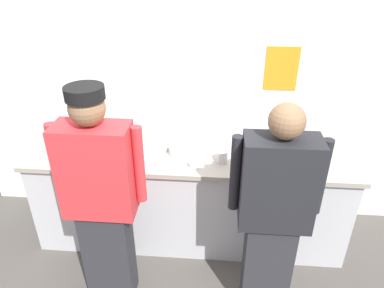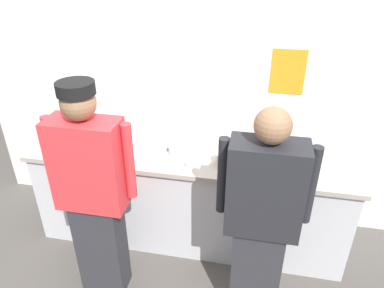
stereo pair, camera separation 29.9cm
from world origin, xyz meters
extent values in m
plane|color=#514C47|center=(0.00, 0.00, 0.00)|extent=(9.00, 9.00, 0.00)
cube|color=white|center=(0.00, 0.84, 1.44)|extent=(4.32, 0.10, 2.89)
cube|color=orange|center=(0.75, 0.78, 1.53)|extent=(0.28, 0.01, 0.38)
cube|color=silver|center=(0.00, 0.36, 0.43)|extent=(2.70, 0.63, 0.87)
cube|color=#A8A093|center=(0.00, 0.36, 0.89)|extent=(2.75, 0.69, 0.04)
cube|color=#2D2D33|center=(-0.55, -0.34, 0.42)|extent=(0.35, 0.20, 0.83)
cube|color=red|center=(-0.55, -0.34, 1.16)|extent=(0.48, 0.24, 0.66)
cylinder|color=red|center=(-0.83, -0.30, 1.19)|extent=(0.07, 0.07, 0.56)
cylinder|color=red|center=(-0.27, -0.30, 1.19)|extent=(0.07, 0.07, 0.56)
sphere|color=#8C6647|center=(-0.55, -0.34, 1.61)|extent=(0.22, 0.22, 0.22)
cylinder|color=black|center=(-0.55, -0.34, 1.70)|extent=(0.24, 0.24, 0.08)
cube|color=#2D2D33|center=(0.62, -0.34, 0.40)|extent=(0.34, 0.20, 0.81)
cube|color=#232328|center=(0.62, -0.34, 1.13)|extent=(0.47, 0.24, 0.64)
cylinder|color=#232328|center=(0.35, -0.30, 1.16)|extent=(0.07, 0.07, 0.54)
cylinder|color=#232328|center=(0.89, -0.30, 1.16)|extent=(0.07, 0.07, 0.54)
sphere|color=#8C6647|center=(0.62, -0.34, 1.57)|extent=(0.22, 0.22, 0.22)
cylinder|color=white|center=(-0.07, 0.36, 0.91)|extent=(0.22, 0.22, 0.01)
cylinder|color=white|center=(-0.07, 0.36, 0.93)|extent=(0.22, 0.22, 0.01)
cylinder|color=white|center=(-0.07, 0.36, 0.94)|extent=(0.22, 0.22, 0.01)
cylinder|color=white|center=(-0.07, 0.36, 0.95)|extent=(0.22, 0.22, 0.01)
cylinder|color=white|center=(-0.07, 0.36, 0.96)|extent=(0.22, 0.22, 0.01)
cylinder|color=white|center=(-0.07, 0.36, 0.97)|extent=(0.22, 0.22, 0.01)
cylinder|color=white|center=(0.47, 0.44, 0.91)|extent=(0.20, 0.20, 0.01)
cylinder|color=white|center=(0.47, 0.44, 0.93)|extent=(0.20, 0.20, 0.01)
cylinder|color=white|center=(0.47, 0.44, 0.94)|extent=(0.20, 0.20, 0.01)
cylinder|color=white|center=(0.47, 0.44, 0.95)|extent=(0.20, 0.20, 0.01)
cylinder|color=#B7BABF|center=(-0.91, 0.29, 0.97)|extent=(0.32, 0.32, 0.13)
cube|color=#B7BABF|center=(-0.47, 0.36, 0.92)|extent=(0.57, 0.42, 0.02)
cylinder|color=#E5E066|center=(0.86, 0.50, 0.98)|extent=(0.06, 0.06, 0.15)
cone|color=#E5E066|center=(0.86, 0.50, 1.08)|extent=(0.05, 0.05, 0.04)
cylinder|color=orange|center=(-1.19, 0.34, 0.99)|extent=(0.06, 0.06, 0.16)
cone|color=orange|center=(-1.19, 0.34, 1.08)|extent=(0.05, 0.05, 0.04)
cylinder|color=red|center=(0.89, 0.41, 0.98)|extent=(0.06, 0.06, 0.15)
cone|color=red|center=(0.89, 0.41, 1.07)|extent=(0.05, 0.05, 0.04)
cylinder|color=white|center=(-1.16, 0.47, 0.93)|extent=(0.09, 0.09, 0.04)
cylinder|color=red|center=(-1.16, 0.47, 0.94)|extent=(0.07, 0.07, 0.01)
cylinder|color=white|center=(0.75, 0.26, 0.93)|extent=(0.10, 0.10, 0.05)
cylinder|color=red|center=(0.75, 0.26, 0.95)|extent=(0.08, 0.08, 0.01)
cylinder|color=white|center=(0.05, 0.17, 0.93)|extent=(0.09, 0.09, 0.04)
cylinder|color=red|center=(0.05, 0.17, 0.94)|extent=(0.07, 0.07, 0.01)
cylinder|color=white|center=(0.46, 0.17, 0.93)|extent=(0.10, 0.10, 0.05)
cylinder|color=orange|center=(0.46, 0.17, 0.95)|extent=(0.08, 0.08, 0.01)
cylinder|color=white|center=(0.27, 0.25, 0.96)|extent=(0.09, 0.09, 0.10)
cube|color=#B7BABF|center=(1.14, 0.32, 0.91)|extent=(0.19, 0.03, 0.01)
cube|color=black|center=(1.00, 0.32, 0.92)|extent=(0.09, 0.03, 0.02)
camera|label=1|loc=(0.23, -2.22, 2.44)|focal=33.23mm
camera|label=2|loc=(0.52, -2.18, 2.44)|focal=33.23mm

